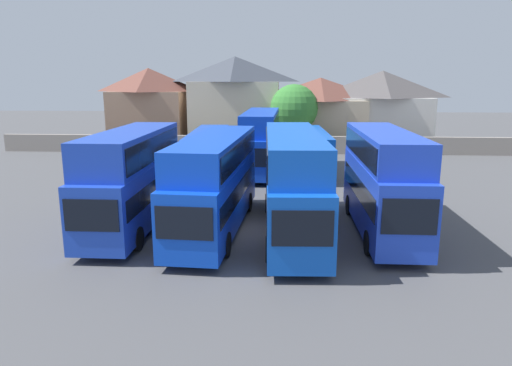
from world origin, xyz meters
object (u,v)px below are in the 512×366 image
Objects in this scene: house_terrace_centre at (235,100)px; house_terrace_far_right at (381,108)px; bus_3 at (293,178)px; bus_7 at (310,149)px; bus_2 at (215,178)px; bus_1 at (132,174)px; tree_left_of_lot at (294,108)px; house_terrace_left at (150,106)px; bus_4 at (383,177)px; bus_5 at (208,149)px; bus_6 at (261,138)px; house_terrace_right at (320,111)px.

house_terrace_far_right is (16.63, 0.13, -0.80)m from house_terrace_centre.
bus_3 is 15.57m from bus_7.
bus_2 is 1.06× the size of house_terrace_far_right.
bus_1 is 28.93m from tree_left_of_lot.
bus_4 is at bearing -57.07° from house_terrace_left.
house_terrace_centre is at bearing -2.16° from house_terrace_left.
bus_5 is (-6.68, 15.45, -0.90)m from bus_3.
bus_2 is 16.10m from bus_7.
bus_7 reaches higher than bus_5.
house_terrace_left is (-13.84, 16.68, 1.69)m from bus_6.
house_terrace_far_right is at bearing -1.38° from house_terrace_right.
bus_6 is at bearing -92.15° from bus_7.
bus_5 is at bearing -88.56° from bus_6.
bus_3 reaches higher than bus_2.
house_terrace_centre is 0.95× the size of house_terrace_far_right.
house_terrace_centre is at bearing -172.43° from bus_2.
bus_1 is 32.83m from house_terrace_left.
house_terrace_left reaches higher than bus_1.
bus_6 is 1.05× the size of bus_7.
bus_1 is at bearing -94.72° from bus_3.
house_terrace_left is (-20.56, 31.74, 1.64)m from bus_4.
bus_4 is 0.88× the size of bus_6.
house_terrace_centre is (-3.70, 16.30, 2.32)m from bus_6.
bus_2 is 15.18m from bus_6.
tree_left_of_lot reaches higher than bus_2.
bus_3 is (3.85, -0.36, 0.13)m from bus_2.
house_terrace_right is (7.58, 31.69, 1.24)m from bus_2.
house_terrace_left is 1.26× the size of tree_left_of_lot.
bus_1 is at bearing -107.66° from tree_left_of_lot.
bus_5 is (-2.83, 15.09, -0.78)m from bus_2.
bus_4 reaches higher than bus_5.
house_terrace_right reaches higher than bus_7.
bus_2 is at bearing -22.31° from bus_7.
house_terrace_centre reaches higher than bus_2.
bus_7 is at bearing 91.25° from bus_6.
bus_4 reaches higher than bus_1.
house_terrace_left is 0.85× the size of house_terrace_right.
bus_5 is 19.36m from house_terrace_left.
house_terrace_far_right is (18.72, 31.53, 1.50)m from bus_1.
bus_7 is at bearing -43.06° from house_terrace_left.
bus_1 is 33.85m from house_terrace_right.
house_terrace_left is at bearing 179.74° from house_terrace_right.
house_terrace_right is 6.90m from house_terrace_far_right.
house_terrace_left reaches higher than bus_7.
bus_4 is at bearing -71.62° from house_terrace_centre.
bus_1 is at bearing -7.49° from bus_5.
bus_3 is 32.28m from house_terrace_right.
tree_left_of_lot is at bearing 147.30° from bus_5.
bus_2 is 34.12m from house_terrace_left.
bus_3 is 1.37× the size of house_terrace_left.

